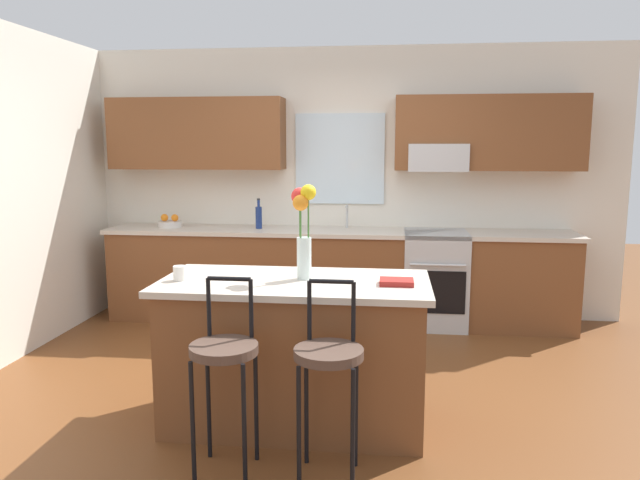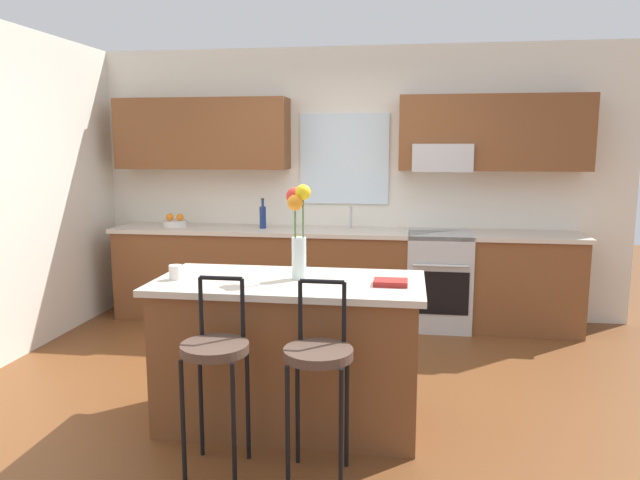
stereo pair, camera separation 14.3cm
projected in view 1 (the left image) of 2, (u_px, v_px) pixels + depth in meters
The scene contains 13 objects.
ground_plane at pixel (315, 389), 4.29m from camera, with size 14.00×14.00×0.00m, color brown.
back_wall_assembly at pixel (342, 168), 6.00m from camera, with size 5.60×0.50×2.70m.
counter_run at pixel (337, 275), 5.88m from camera, with size 4.56×0.64×0.92m.
sink_faucet at pixel (347, 214), 5.92m from camera, with size 0.02×0.13×0.23m.
oven_range at pixel (435, 279), 5.75m from camera, with size 0.60×0.64×0.92m.
kitchen_island at pixel (295, 351), 3.72m from camera, with size 1.65×0.81×0.92m.
bar_stool_near at pixel (224, 358), 3.12m from camera, with size 0.36×0.36×1.04m.
bar_stool_middle at pixel (329, 362), 3.05m from camera, with size 0.36×0.36×1.04m.
flower_vase at pixel (303, 223), 3.62m from camera, with size 0.16×0.16×0.58m.
mug_ceramic at pixel (180, 273), 3.63m from camera, with size 0.08×0.08×0.09m, color silver.
cookbook at pixel (397, 282), 3.52m from camera, with size 0.20×0.15×0.03m, color maroon.
fruit_bowl_oranges at pixel (170, 223), 6.00m from camera, with size 0.24×0.24×0.13m.
bottle_olive_oil at pixel (259, 217), 5.88m from camera, with size 0.06×0.06×0.30m.
Camera 1 is at (0.51, -4.04, 1.74)m, focal length 33.43 mm.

